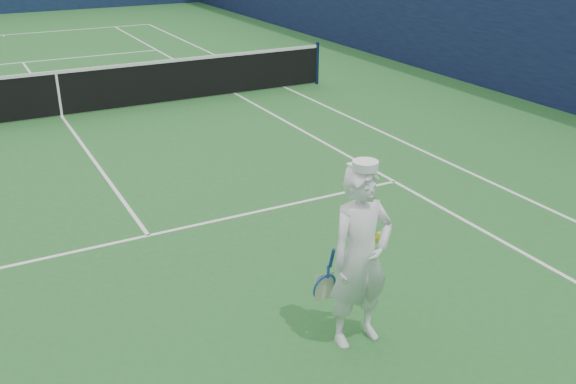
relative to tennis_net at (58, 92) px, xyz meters
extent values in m
plane|color=#256228|center=(0.00, 0.00, -0.55)|extent=(80.00, 80.00, 0.00)
cube|color=white|center=(0.00, 11.88, -0.55)|extent=(11.03, 0.06, 0.01)
cube|color=white|center=(5.49, 0.00, -0.55)|extent=(0.06, 23.83, 0.01)
cube|color=white|center=(4.12, 0.00, -0.55)|extent=(0.06, 23.77, 0.01)
cube|color=white|center=(0.00, 6.40, -0.55)|extent=(8.23, 0.06, 0.01)
cube|color=white|center=(0.00, -6.40, -0.55)|extent=(8.23, 0.06, 0.01)
cube|color=white|center=(0.00, 0.00, -0.55)|extent=(0.06, 12.80, 0.01)
cube|color=white|center=(0.00, 11.73, -0.55)|extent=(0.06, 0.30, 0.01)
cylinder|color=#141E4C|center=(6.40, 0.00, -0.02)|extent=(0.09, 0.09, 1.07)
cube|color=black|center=(0.00, 0.00, -0.05)|extent=(12.79, 0.02, 0.92)
cube|color=white|center=(0.00, 0.00, 0.42)|extent=(12.79, 0.04, 0.07)
cube|color=white|center=(0.00, 0.00, -0.08)|extent=(0.05, 0.03, 0.94)
imported|color=white|center=(1.22, -9.65, 0.38)|extent=(0.69, 0.46, 1.88)
cylinder|color=white|center=(1.22, -9.65, 1.34)|extent=(0.24, 0.24, 0.08)
cube|color=white|center=(1.21, -9.52, 1.31)|extent=(0.18, 0.10, 0.02)
cylinder|color=navy|center=(0.93, -9.57, 0.42)|extent=(0.04, 0.09, 0.22)
cube|color=#1B4494|center=(0.93, -9.52, 0.24)|extent=(0.02, 0.02, 0.14)
torus|color=#1B4494|center=(0.93, -9.46, 0.03)|extent=(0.30, 0.10, 0.29)
cube|color=beige|center=(0.93, -9.46, 0.03)|extent=(0.22, 0.01, 0.30)
sphere|color=#C0CD17|center=(1.47, -9.55, 0.48)|extent=(0.07, 0.07, 0.07)
sphere|color=#C0CD17|center=(1.52, -9.53, 0.51)|extent=(0.07, 0.07, 0.07)
camera|label=1|loc=(-1.96, -14.13, 3.41)|focal=40.00mm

